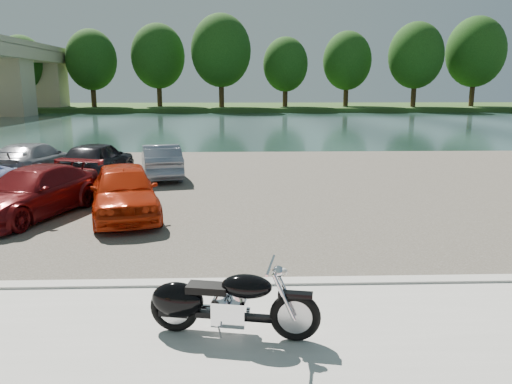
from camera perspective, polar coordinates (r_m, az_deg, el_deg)
ground at (r=6.97m, az=3.90°, el=-17.27°), size 200.00×200.00×0.00m
kerb at (r=8.73m, az=2.55°, el=-10.46°), size 60.00×0.30×0.14m
parking_lot at (r=17.39m, az=0.23°, el=0.76°), size 60.00×18.00×0.04m
river at (r=46.17m, az=-1.18°, el=7.74°), size 120.00×40.00×0.00m
far_bank at (r=78.11m, az=-1.53°, el=9.68°), size 120.00×24.00×0.60m
far_trees at (r=72.13m, az=2.07°, el=15.21°), size 70.25×10.68×12.52m
motorcycle at (r=6.87m, az=-4.41°, el=-12.47°), size 2.31×0.85×1.05m
car_3 at (r=14.31m, az=-24.24°, el=-0.05°), size 3.09×4.77×1.28m
car_4 at (r=13.49m, az=-14.83°, el=0.18°), size 2.65×4.38×1.39m
car_7 at (r=20.33m, az=-24.17°, el=3.31°), size 2.14×4.72×1.34m
car_8 at (r=19.54m, az=-17.72°, el=3.55°), size 2.26×4.28×1.39m
car_9 at (r=19.07m, az=-10.80°, el=3.52°), size 2.14×4.01×1.25m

